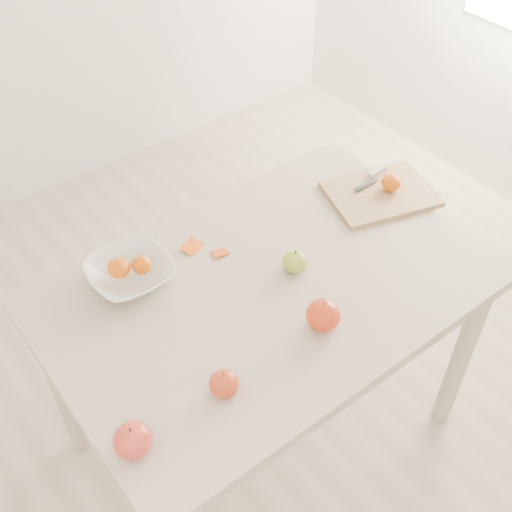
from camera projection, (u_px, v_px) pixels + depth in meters
ground at (265, 429)px, 2.27m from camera, size 3.50×3.50×0.00m
table at (267, 308)px, 1.82m from camera, size 1.20×0.80×0.75m
cutting_board at (380, 194)px, 2.02m from camera, size 0.38×0.32×0.02m
board_tangerine at (391, 182)px, 2.00m from camera, size 0.06×0.06×0.05m
fruit_bowl at (130, 273)px, 1.74m from camera, size 0.23×0.23×0.06m
bowl_tangerine_near at (119, 268)px, 1.72m from camera, size 0.06×0.06×0.06m
bowl_tangerine_far at (142, 265)px, 1.73m from camera, size 0.06×0.06×0.05m
orange_peel_a at (192, 248)px, 1.85m from camera, size 0.07×0.06×0.01m
orange_peel_b at (220, 253)px, 1.83m from camera, size 0.05×0.04×0.01m
paring_knife at (376, 173)px, 2.06m from camera, size 0.17×0.05×0.01m
apple_green at (295, 261)px, 1.77m from camera, size 0.07×0.07×0.06m
apple_red_c at (224, 384)px, 1.48m from camera, size 0.07×0.07×0.06m
apple_red_d at (133, 440)px, 1.37m from camera, size 0.09×0.09×0.08m
apple_red_e at (323, 315)px, 1.62m from camera, size 0.09×0.09×0.08m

